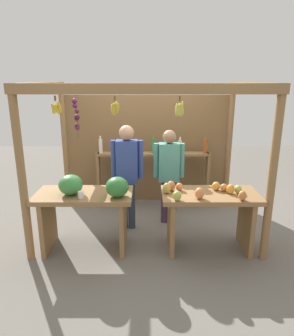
{
  "coord_description": "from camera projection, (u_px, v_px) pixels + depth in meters",
  "views": [
    {
      "loc": [
        0.0,
        -4.57,
        2.26
      ],
      "look_at": [
        0.0,
        -0.2,
        1.0
      ],
      "focal_mm": 32.9,
      "sensor_mm": 36.0,
      "label": 1
    }
  ],
  "objects": [
    {
      "name": "ground_plane",
      "position": [
        147.0,
        223.0,
        5.01
      ],
      "size": [
        12.0,
        12.0,
        0.0
      ],
      "primitive_type": "plane",
      "color": "slate",
      "rests_on": "ground"
    },
    {
      "name": "market_stall",
      "position": [
        147.0,
        139.0,
        5.09
      ],
      "size": [
        3.16,
        2.14,
        2.22
      ],
      "color": "olive",
      "rests_on": "ground"
    },
    {
      "name": "fruit_counter_left",
      "position": [
        87.0,
        202.0,
        4.06
      ],
      "size": [
        1.28,
        0.64,
        1.08
      ],
      "color": "olive",
      "rests_on": "ground"
    },
    {
      "name": "fruit_counter_right",
      "position": [
        208.0,
        207.0,
        4.11
      ],
      "size": [
        1.28,
        0.65,
        0.96
      ],
      "color": "olive",
      "rests_on": "ground"
    },
    {
      "name": "bottle_shelf_unit",
      "position": [
        153.0,
        165.0,
        5.53
      ],
      "size": [
        2.03,
        0.22,
        1.35
      ],
      "color": "olive",
      "rests_on": "ground"
    },
    {
      "name": "vendor_man",
      "position": [
        127.0,
        168.0,
        4.61
      ],
      "size": [
        0.48,
        0.22,
        1.62
      ],
      "rotation": [
        0.0,
        0.0,
        -0.18
      ],
      "color": "#2B394C",
      "rests_on": "ground"
    },
    {
      "name": "vendor_woman",
      "position": [
        169.0,
        169.0,
        4.82
      ],
      "size": [
        0.48,
        0.21,
        1.52
      ],
      "rotation": [
        0.0,
        0.0,
        0.19
      ],
      "color": "#452E44",
      "rests_on": "ground"
    }
  ]
}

